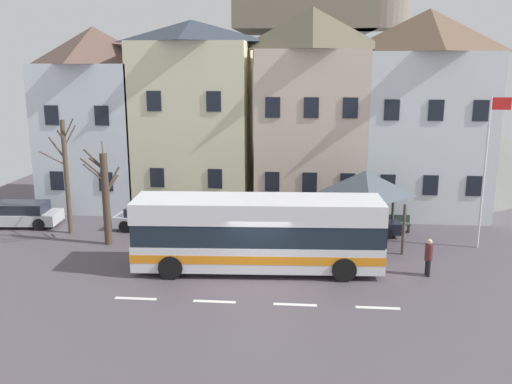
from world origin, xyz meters
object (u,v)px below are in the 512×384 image
(transit_bus, at_px, (258,234))
(pedestrian_00, at_px, (374,242))
(parked_car_02, at_px, (354,222))
(flagpole, at_px, (487,162))
(bus_shelter, at_px, (365,183))
(pedestrian_01, at_px, (429,256))
(bare_tree_01, at_px, (105,196))
(townhouse_03, at_px, (424,113))
(parked_car_00, at_px, (155,218))
(townhouse_01, at_px, (194,117))
(townhouse_02, at_px, (311,112))
(townhouse_00, at_px, (98,118))
(parked_car_01, at_px, (19,214))
(hilltop_castle, at_px, (305,85))
(bare_tree_00, at_px, (66,174))
(public_bench, at_px, (395,223))

(transit_bus, height_order, pedestrian_00, transit_bus)
(parked_car_02, relative_size, flagpole, 0.62)
(bus_shelter, xyz_separation_m, pedestrian_01, (2.26, -4.23, -2.13))
(flagpole, bearing_deg, bus_shelter, 176.64)
(pedestrian_01, bearing_deg, bare_tree_01, 169.14)
(townhouse_03, bearing_deg, parked_car_00, -160.13)
(townhouse_01, relative_size, townhouse_02, 0.94)
(townhouse_01, xyz_separation_m, townhouse_03, (13.43, 0.50, 0.27))
(bus_shelter, bearing_deg, townhouse_00, 157.19)
(townhouse_03, height_order, bare_tree_01, townhouse_03)
(parked_car_01, height_order, pedestrian_01, pedestrian_01)
(transit_bus, relative_size, parked_car_01, 2.29)
(hilltop_castle, relative_size, bus_shelter, 12.05)
(bus_shelter, xyz_separation_m, bare_tree_01, (-12.46, -1.41, -0.59))
(pedestrian_00, bearing_deg, bus_shelter, 96.02)
(hilltop_castle, bearing_deg, bare_tree_00, -115.85)
(parked_car_02, bearing_deg, pedestrian_00, -83.94)
(townhouse_03, relative_size, parked_car_00, 2.63)
(townhouse_00, height_order, bus_shelter, townhouse_00)
(public_bench, height_order, bare_tree_01, bare_tree_01)
(public_bench, bearing_deg, parked_car_01, -177.78)
(public_bench, bearing_deg, pedestrian_00, -110.29)
(townhouse_02, xyz_separation_m, bare_tree_00, (-12.40, -5.78, -2.74))
(townhouse_03, relative_size, transit_bus, 1.10)
(parked_car_02, distance_m, pedestrian_00, 3.80)
(townhouse_01, height_order, bus_shelter, townhouse_01)
(townhouse_01, relative_size, hilltop_castle, 0.25)
(townhouse_02, xyz_separation_m, public_bench, (4.49, -3.99, -5.39))
(transit_bus, bearing_deg, townhouse_02, 74.58)
(townhouse_02, xyz_separation_m, townhouse_03, (6.51, 0.51, -0.06))
(parked_car_01, xyz_separation_m, public_bench, (20.21, 0.78, -0.17))
(transit_bus, height_order, flagpole, flagpole)
(bus_shelter, height_order, pedestrian_00, bus_shelter)
(townhouse_03, bearing_deg, pedestrian_01, -98.52)
(townhouse_00, relative_size, townhouse_02, 0.92)
(townhouse_03, xyz_separation_m, pedestrian_00, (-3.61, -8.81, -5.02))
(transit_bus, distance_m, bare_tree_01, 8.14)
(parked_car_02, height_order, bare_tree_01, bare_tree_01)
(townhouse_02, relative_size, bare_tree_01, 2.37)
(transit_bus, height_order, parked_car_01, transit_bus)
(townhouse_00, distance_m, parked_car_02, 16.86)
(townhouse_00, bearing_deg, flagpole, -18.08)
(parked_car_00, xyz_separation_m, pedestrian_00, (11.04, -3.51, 0.17))
(transit_bus, bearing_deg, townhouse_01, 111.82)
(bus_shelter, bearing_deg, townhouse_03, 59.13)
(bare_tree_00, bearing_deg, bus_shelter, -0.61)
(townhouse_02, xyz_separation_m, pedestrian_00, (2.90, -8.29, -5.08))
(transit_bus, height_order, pedestrian_01, transit_bus)
(hilltop_castle, xyz_separation_m, parked_car_02, (2.77, -23.41, -6.06))
(transit_bus, bearing_deg, flagpole, 17.24)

